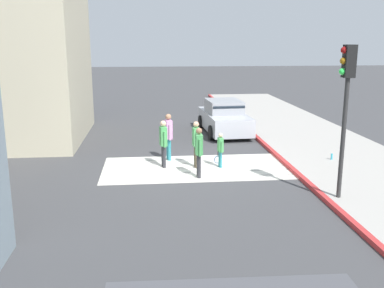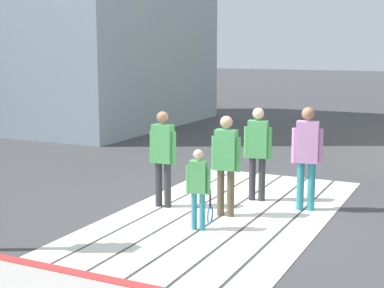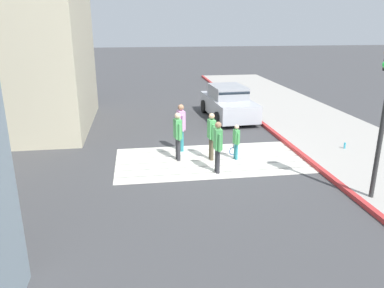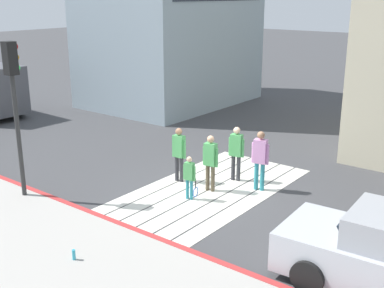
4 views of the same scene
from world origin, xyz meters
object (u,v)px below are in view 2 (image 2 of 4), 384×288
(pedestrian_adult_lead, at_px, (163,152))
(pedestrian_child_with_racket, at_px, (199,186))
(pedestrian_adult_side, at_px, (307,151))
(pedestrian_teen_behind, at_px, (258,147))
(pedestrian_adult_trailing, at_px, (226,159))

(pedestrian_adult_lead, distance_m, pedestrian_child_with_racket, 1.42)
(pedestrian_adult_lead, relative_size, pedestrian_adult_side, 0.95)
(pedestrian_adult_side, relative_size, pedestrian_teen_behind, 1.05)
(pedestrian_adult_side, bearing_deg, pedestrian_teen_behind, 76.62)
(pedestrian_adult_side, bearing_deg, pedestrian_child_with_racket, 146.67)
(pedestrian_adult_lead, xyz_separation_m, pedestrian_child_with_racket, (-0.88, -1.09, -0.27))
(pedestrian_child_with_racket, bearing_deg, pedestrian_adult_side, -33.33)
(pedestrian_adult_lead, height_order, pedestrian_adult_side, pedestrian_adult_side)
(pedestrian_teen_behind, bearing_deg, pedestrian_child_with_racket, 173.88)
(pedestrian_adult_lead, xyz_separation_m, pedestrian_teen_behind, (1.09, -1.30, 0.01))
(pedestrian_adult_trailing, bearing_deg, pedestrian_adult_lead, 88.18)
(pedestrian_adult_side, height_order, pedestrian_teen_behind, pedestrian_adult_side)
(pedestrian_child_with_racket, bearing_deg, pedestrian_adult_lead, 51.08)
(pedestrian_adult_lead, bearing_deg, pedestrian_adult_side, -68.80)
(pedestrian_adult_side, bearing_deg, pedestrian_adult_lead, 111.20)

